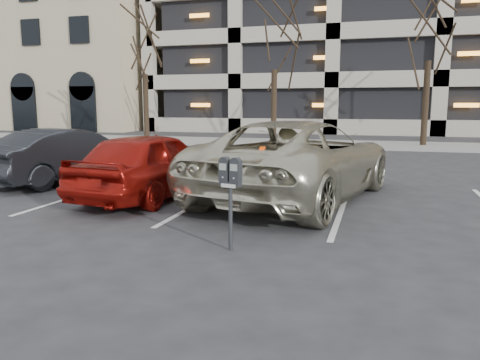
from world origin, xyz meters
The scene contains 11 objects.
ground centered at (0.00, 0.00, 0.00)m, with size 140.00×140.00×0.00m, color #28282B.
sidewalk centered at (0.00, 16.00, 0.06)m, with size 80.00×4.00×0.12m, color gray.
stall_lines centered at (-1.40, 2.30, 0.01)m, with size 16.90×5.20×0.00m.
office_building centered at (-28.00, 29.92, 7.49)m, with size 26.00×16.20×15.00m.
tree_a centered at (-10.00, 16.00, 5.68)m, with size 3.46×3.46×7.86m.
tree_b centered at (-3.00, 16.00, 5.82)m, with size 3.55×3.55×8.06m.
tree_c centered at (4.00, 16.00, 6.23)m, with size 3.79×3.79×8.62m.
parking_meter centered at (0.13, -1.02, 0.96)m, with size 0.34×0.19×1.25m.
suv_silver centered at (0.41, 2.75, 0.82)m, with size 3.95×6.37×1.65m.
car_red centered at (-2.58, 2.01, 0.71)m, with size 1.68×4.18×1.42m, color #99140D.
car_dark centered at (-5.49, 3.23, 0.68)m, with size 1.44×4.14×1.37m, color black.
Camera 1 is at (1.99, -6.89, 1.97)m, focal length 35.00 mm.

